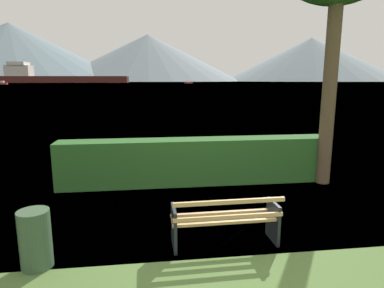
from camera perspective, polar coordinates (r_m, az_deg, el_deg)
ground_plane at (r=5.72m, az=5.53°, el=-16.61°), size 1400.00×1400.00×0.00m
water_surface at (r=314.51m, az=-7.36°, el=10.44°), size 620.00×620.00×0.00m
park_bench at (r=5.49m, az=5.77°, el=-12.94°), size 1.75×0.60×0.87m
hedge_row at (r=8.56m, az=0.69°, el=-2.97°), size 6.93×0.70×1.16m
trash_bin at (r=5.37m, az=-25.36°, el=-14.58°), size 0.44×0.44×0.85m
cargo_ship_large at (r=319.93m, az=-22.96°, el=10.57°), size 114.60×22.19×17.78m
fishing_boat_near at (r=217.00m, az=-29.82°, el=9.07°), size 5.01×1.81×2.08m
sailboat_mid at (r=246.23m, az=-0.63°, el=10.52°), size 6.43×4.63×1.56m
distant_hills at (r=571.87m, az=-10.03°, el=14.68°), size 821.61×372.17×88.36m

